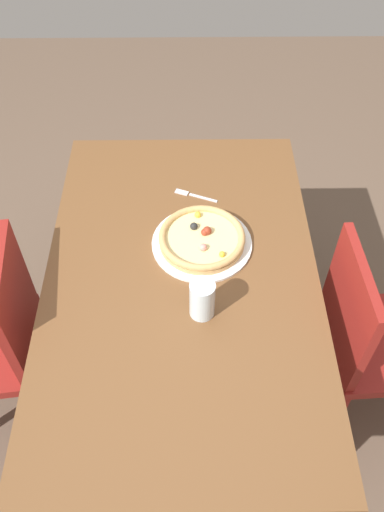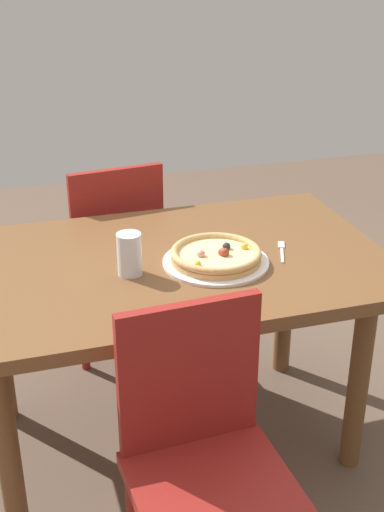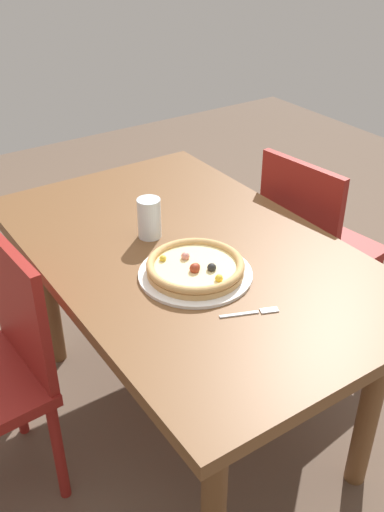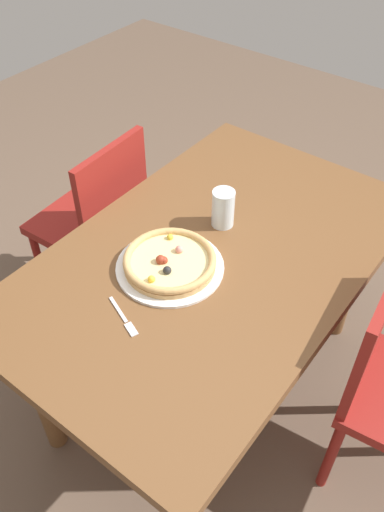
{
  "view_description": "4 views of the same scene",
  "coord_description": "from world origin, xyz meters",
  "px_view_note": "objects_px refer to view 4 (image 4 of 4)",
  "views": [
    {
      "loc": [
        -1.06,
        -0.02,
        2.1
      ],
      "look_at": [
        0.07,
        -0.03,
        0.76
      ],
      "focal_mm": 37.07,
      "sensor_mm": 36.0,
      "label": 1
    },
    {
      "loc": [
        -0.5,
        -1.94,
        1.7
      ],
      "look_at": [
        0.07,
        -0.03,
        0.76
      ],
      "focal_mm": 47.71,
      "sensor_mm": 36.0,
      "label": 2
    },
    {
      "loc": [
        1.34,
        -0.89,
        1.71
      ],
      "look_at": [
        0.07,
        -0.03,
        0.76
      ],
      "focal_mm": 40.89,
      "sensor_mm": 36.0,
      "label": 3
    },
    {
      "loc": [
        1.04,
        0.71,
        1.92
      ],
      "look_at": [
        0.07,
        -0.03,
        0.76
      ],
      "focal_mm": 36.94,
      "sensor_mm": 36.0,
      "label": 4
    }
  ],
  "objects_px": {
    "dining_table": "(213,273)",
    "drinking_glass": "(223,208)",
    "pizza": "(170,261)",
    "chair_near": "(97,220)",
    "fork": "(125,319)",
    "plate": "(170,267)"
  },
  "relations": [
    {
      "from": "chair_near",
      "to": "drinking_glass",
      "type": "bearing_deg",
      "value": -87.86
    },
    {
      "from": "dining_table",
      "to": "fork",
      "type": "bearing_deg",
      "value": -6.04
    },
    {
      "from": "drinking_glass",
      "to": "pizza",
      "type": "bearing_deg",
      "value": -1.37
    },
    {
      "from": "drinking_glass",
      "to": "dining_table",
      "type": "bearing_deg",
      "value": 24.1
    },
    {
      "from": "dining_table",
      "to": "pizza",
      "type": "relative_size",
      "value": 4.89
    },
    {
      "from": "chair_near",
      "to": "plate",
      "type": "relative_size",
      "value": 2.56
    },
    {
      "from": "chair_near",
      "to": "fork",
      "type": "height_order",
      "value": "chair_near"
    },
    {
      "from": "plate",
      "to": "dining_table",
      "type": "bearing_deg",
      "value": 153.56
    },
    {
      "from": "chair_near",
      "to": "drinking_glass",
      "type": "height_order",
      "value": "chair_near"
    },
    {
      "from": "plate",
      "to": "fork",
      "type": "relative_size",
      "value": 2.16
    },
    {
      "from": "plate",
      "to": "pizza",
      "type": "distance_m",
      "value": 0.03
    },
    {
      "from": "pizza",
      "to": "plate",
      "type": "bearing_deg",
      "value": 157.49
    },
    {
      "from": "chair_near",
      "to": "fork",
      "type": "distance_m",
      "value": 0.82
    },
    {
      "from": "dining_table",
      "to": "drinking_glass",
      "type": "bearing_deg",
      "value": -155.9
    },
    {
      "from": "plate",
      "to": "drinking_glass",
      "type": "height_order",
      "value": "drinking_glass"
    },
    {
      "from": "dining_table",
      "to": "plate",
      "type": "bearing_deg",
      "value": -26.44
    },
    {
      "from": "dining_table",
      "to": "drinking_glass",
      "type": "distance_m",
      "value": 0.22
    },
    {
      "from": "plate",
      "to": "chair_near",
      "type": "bearing_deg",
      "value": -110.7
    },
    {
      "from": "chair_near",
      "to": "pizza",
      "type": "height_order",
      "value": "chair_near"
    },
    {
      "from": "dining_table",
      "to": "drinking_glass",
      "type": "height_order",
      "value": "drinking_glass"
    },
    {
      "from": "plate",
      "to": "drinking_glass",
      "type": "distance_m",
      "value": 0.29
    },
    {
      "from": "chair_near",
      "to": "fork",
      "type": "bearing_deg",
      "value": -130.11
    }
  ]
}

